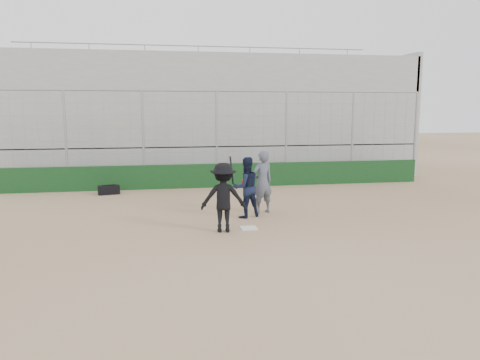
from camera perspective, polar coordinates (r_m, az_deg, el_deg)
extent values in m
plane|color=#826446|center=(13.04, 1.08, -5.93)|extent=(90.00, 90.00, 0.00)
cube|color=white|center=(13.04, 1.08, -5.88)|extent=(0.44, 0.44, 0.02)
cube|color=#103515|center=(19.73, -2.83, 0.58)|extent=(18.00, 0.25, 1.00)
cylinder|color=gray|center=(19.57, -2.86, 4.93)|extent=(0.10, 0.10, 4.00)
cylinder|color=gray|center=(22.54, 20.57, 4.89)|extent=(0.10, 0.10, 4.00)
cylinder|color=gray|center=(19.54, -2.91, 10.79)|extent=(18.00, 0.07, 0.07)
cube|color=#979797|center=(24.58, -4.29, 2.89)|extent=(20.00, 6.70, 1.60)
cube|color=#979797|center=(24.45, -4.37, 9.67)|extent=(20.00, 6.70, 4.20)
cube|color=#979797|center=(27.32, 17.21, 7.53)|extent=(0.25, 6.70, 6.10)
cylinder|color=gray|center=(27.80, -5.11, 15.95)|extent=(20.00, 0.06, 0.06)
imported|color=black|center=(12.55, -2.04, -2.14)|extent=(1.29, 0.85, 1.87)
cylinder|color=black|center=(12.61, -1.03, 1.22)|extent=(0.07, 0.57, 0.71)
imported|color=black|center=(14.20, 0.76, -2.20)|extent=(1.09, 0.98, 1.21)
sphere|color=maroon|center=(14.11, 0.76, -0.23)|extent=(0.28, 0.28, 0.28)
imported|color=#4C5160|center=(14.79, 2.74, -0.62)|extent=(0.85, 0.71, 1.79)
cube|color=black|center=(18.78, -15.69, -1.18)|extent=(0.86, 0.51, 0.34)
cylinder|color=black|center=(18.75, -15.72, -0.60)|extent=(0.52, 0.15, 0.04)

